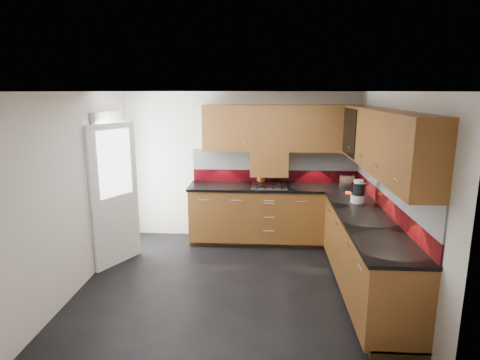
# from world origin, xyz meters

# --- Properties ---
(room) EXTENTS (4.00, 3.80, 2.64)m
(room) POSITION_xyz_m (0.00, 0.00, 1.50)
(room) COLOR black
(base_cabinets) EXTENTS (2.70, 3.20, 0.95)m
(base_cabinets) POSITION_xyz_m (1.07, 0.72, 0.44)
(base_cabinets) COLOR brown
(base_cabinets) RESTS_ON room
(countertop) EXTENTS (2.72, 3.22, 0.04)m
(countertop) POSITION_xyz_m (1.05, 0.70, 0.92)
(countertop) COLOR black
(countertop) RESTS_ON base_cabinets
(backsplash) EXTENTS (2.70, 3.20, 0.54)m
(backsplash) POSITION_xyz_m (1.28, 0.93, 1.21)
(backsplash) COLOR maroon
(backsplash) RESTS_ON countertop
(upper_cabinets) EXTENTS (2.50, 3.20, 0.72)m
(upper_cabinets) POSITION_xyz_m (1.23, 0.78, 1.84)
(upper_cabinets) COLOR brown
(upper_cabinets) RESTS_ON room
(extractor_hood) EXTENTS (0.60, 0.33, 0.40)m
(extractor_hood) POSITION_xyz_m (0.45, 1.64, 1.28)
(extractor_hood) COLOR brown
(extractor_hood) RESTS_ON room
(glass_cabinet) EXTENTS (0.32, 0.80, 0.66)m
(glass_cabinet) POSITION_xyz_m (1.71, 1.07, 1.87)
(glass_cabinet) COLOR black
(glass_cabinet) RESTS_ON room
(back_door) EXTENTS (0.42, 1.19, 2.04)m
(back_door) POSITION_xyz_m (-1.78, 0.75, 1.03)
(back_door) COLOR white
(back_door) RESTS_ON room
(gas_hob) EXTENTS (0.56, 0.49, 0.04)m
(gas_hob) POSITION_xyz_m (0.45, 1.47, 0.95)
(gas_hob) COLOR silver
(gas_hob) RESTS_ON countertop
(utensil_pot) EXTENTS (0.12, 0.12, 0.43)m
(utensil_pot) POSITION_xyz_m (0.32, 1.68, 1.04)
(utensil_pot) COLOR #DC5D14
(utensil_pot) RESTS_ON countertop
(toaster) EXTENTS (0.25, 0.17, 0.17)m
(toaster) POSITION_xyz_m (1.68, 1.61, 1.02)
(toaster) COLOR silver
(toaster) RESTS_ON countertop
(food_processor) EXTENTS (0.19, 0.19, 0.31)m
(food_processor) POSITION_xyz_m (1.63, 0.61, 1.08)
(food_processor) COLOR white
(food_processor) RESTS_ON countertop
(paper_towel) EXTENTS (0.15, 0.15, 0.27)m
(paper_towel) POSITION_xyz_m (1.65, 0.61, 1.07)
(paper_towel) COLOR white
(paper_towel) RESTS_ON countertop
(orange_cloth) EXTENTS (0.17, 0.16, 0.02)m
(orange_cloth) POSITION_xyz_m (1.64, 1.08, 0.95)
(orange_cloth) COLOR #F8551B
(orange_cloth) RESTS_ON countertop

